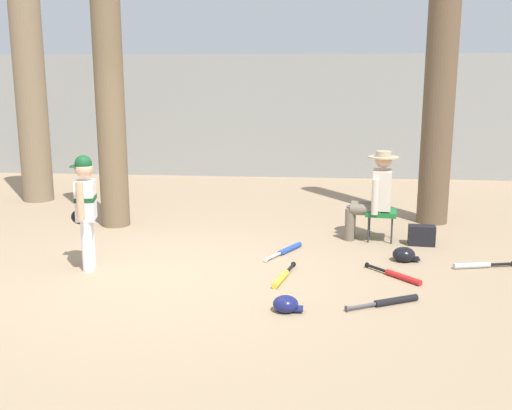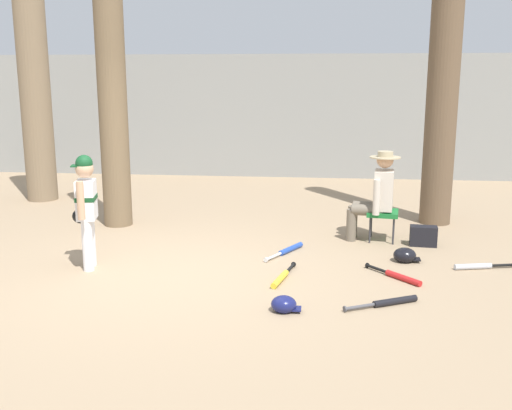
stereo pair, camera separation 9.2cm
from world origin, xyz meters
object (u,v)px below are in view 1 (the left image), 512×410
tree_behind_spectator (441,62)px  batting_helmet_black (404,255)px  handbag_beside_stool (422,235)px  bat_red_barrel (399,276)px  tree_near_player (109,86)px  bat_aluminum_silver (477,265)px  seated_spectator (374,193)px  tree_far_left (30,84)px  folding_stool (381,214)px  bat_blue_youth (287,250)px  batting_helmet_navy (286,304)px  bat_black_composite (391,301)px  bat_yellow_trainer (282,277)px  young_ballplayer (85,205)px

tree_behind_spectator → batting_helmet_black: size_ratio=17.05×
handbag_beside_stool → bat_red_barrel: (-0.47, -1.38, -0.10)m
tree_near_player → handbag_beside_stool: size_ratio=13.70×
handbag_beside_stool → bat_aluminum_silver: 1.03m
tree_near_player → tree_behind_spectator: bearing=7.8°
seated_spectator → tree_far_left: size_ratio=0.25×
folding_stool → tree_far_left: size_ratio=0.09×
tree_near_player → handbag_beside_stool: tree_near_player is taller
bat_blue_youth → batting_helmet_black: 1.42m
bat_aluminum_silver → batting_helmet_navy: bearing=-144.7°
bat_red_barrel → bat_black_composite: size_ratio=0.85×
bat_yellow_trainer → batting_helmet_black: 1.63m
tree_far_left → tree_behind_spectator: bearing=-8.7°
tree_far_left → bat_black_composite: bearing=-38.5°
folding_stool → bat_red_barrel: size_ratio=0.72×
tree_far_left → bat_blue_youth: (4.55, -2.82, -2.00)m
tree_behind_spectator → bat_aluminum_silver: size_ratio=7.43×
bat_red_barrel → batting_helmet_black: bearing=77.3°
tree_near_player → bat_black_composite: size_ratio=6.35×
young_ballplayer → bat_aluminum_silver: size_ratio=1.80×
batting_helmet_black → tree_behind_spectator: bearing=71.0°
tree_behind_spectator → bat_red_barrel: 3.64m
handbag_beside_stool → batting_helmet_black: bearing=-114.2°
bat_aluminum_silver → handbag_beside_stool: bearing=116.9°
bat_blue_youth → batting_helmet_navy: batting_helmet_navy is taller
folding_stool → bat_yellow_trainer: bearing=-125.1°
bat_red_barrel → bat_blue_youth: bearing=144.9°
bat_yellow_trainer → batting_helmet_navy: bearing=-84.7°
tree_near_player → folding_stool: tree_near_player is taller
batting_helmet_black → batting_helmet_navy: (-1.33, -1.69, -0.01)m
tree_behind_spectator → batting_helmet_navy: (-2.02, -3.72, -2.28)m
folding_stool → bat_blue_youth: bearing=-150.3°
folding_stool → bat_black_composite: folding_stool is taller
tree_behind_spectator → tree_far_left: size_ratio=1.13×
bat_yellow_trainer → young_ballplayer: bearing=175.0°
seated_spectator → batting_helmet_black: seated_spectator is taller
bat_black_composite → bat_yellow_trainer: (-1.08, 0.61, 0.00)m
handbag_beside_stool → batting_helmet_navy: 2.93m
tree_behind_spectator → bat_aluminum_silver: tree_behind_spectator is taller
bat_red_barrel → batting_helmet_black: 0.67m
bat_red_barrel → folding_stool: bearing=91.4°
tree_near_player → batting_helmet_black: (3.98, -1.39, -1.95)m
bat_blue_youth → bat_red_barrel: 1.53m
batting_helmet_black → bat_red_barrel: bearing=-102.7°
bat_black_composite → handbag_beside_stool: bearing=73.1°
seated_spectator → batting_helmet_navy: size_ratio=4.23×
bat_yellow_trainer → batting_helmet_navy: 0.87m
handbag_beside_stool → bat_yellow_trainer: 2.33m
seated_spectator → bat_red_barrel: bearing=-85.1°
bat_black_composite → batting_helmet_navy: bearing=-165.1°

